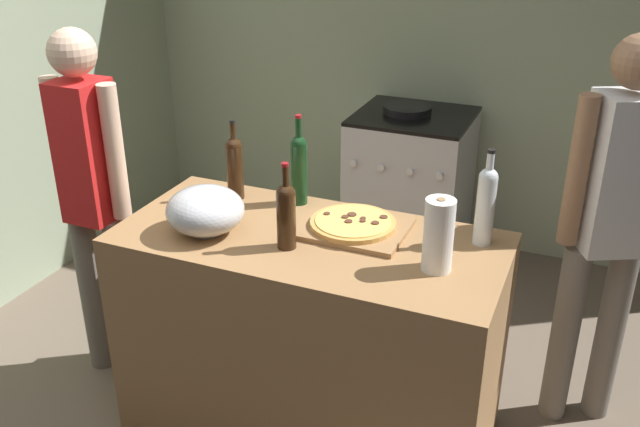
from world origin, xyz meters
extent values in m
cube|color=#6B5B4C|center=(0.00, 1.30, -0.01)|extent=(4.17, 3.20, 0.02)
cube|color=#99A889|center=(0.00, 2.65, 1.30)|extent=(4.17, 0.10, 2.60)
cube|color=#99A889|center=(-1.83, 1.30, 1.30)|extent=(0.10, 3.20, 2.60)
cube|color=#9E7247|center=(0.11, 0.69, 0.44)|extent=(1.43, 0.67, 0.89)
cube|color=#9E7247|center=(0.24, 0.80, 0.90)|extent=(0.40, 0.32, 0.02)
cylinder|color=tan|center=(0.24, 0.80, 0.92)|extent=(0.32, 0.32, 0.02)
cylinder|color=#EAC660|center=(0.24, 0.80, 0.93)|extent=(0.28, 0.28, 0.00)
cylinder|color=brown|center=(0.32, 0.80, 0.93)|extent=(0.03, 0.03, 0.01)
cylinder|color=brown|center=(0.23, 0.78, 0.93)|extent=(0.03, 0.03, 0.01)
cylinder|color=brown|center=(0.13, 0.81, 0.93)|extent=(0.02, 0.02, 0.01)
cylinder|color=brown|center=(0.27, 0.80, 0.93)|extent=(0.02, 0.02, 0.01)
cylinder|color=brown|center=(0.33, 0.86, 0.93)|extent=(0.03, 0.03, 0.01)
cylinder|color=brown|center=(0.20, 0.81, 0.93)|extent=(0.03, 0.03, 0.01)
cylinder|color=brown|center=(0.27, 0.82, 0.93)|extent=(0.02, 0.02, 0.01)
cylinder|color=brown|center=(0.22, 0.84, 0.93)|extent=(0.03, 0.03, 0.01)
cylinder|color=#B2B2B7|center=(-0.26, 0.57, 0.89)|extent=(0.12, 0.12, 0.01)
ellipsoid|color=silver|center=(-0.26, 0.57, 0.98)|extent=(0.29, 0.29, 0.17)
cylinder|color=white|center=(0.59, 0.63, 1.01)|extent=(0.10, 0.10, 0.25)
cylinder|color=#997551|center=(0.59, 0.63, 1.02)|extent=(0.03, 0.03, 0.26)
cylinder|color=silver|center=(0.70, 0.88, 1.01)|extent=(0.07, 0.07, 0.25)
sphere|color=silver|center=(0.70, 0.88, 1.14)|extent=(0.07, 0.07, 0.07)
cylinder|color=silver|center=(0.70, 0.88, 1.20)|extent=(0.03, 0.03, 0.07)
cylinder|color=black|center=(0.70, 0.88, 1.24)|extent=(0.03, 0.03, 0.01)
cylinder|color=#331E0F|center=(-0.31, 0.89, 1.00)|extent=(0.07, 0.07, 0.22)
sphere|color=#331E0F|center=(-0.31, 0.89, 1.11)|extent=(0.07, 0.07, 0.07)
cylinder|color=#331E0F|center=(-0.31, 0.89, 1.17)|extent=(0.02, 0.02, 0.08)
cylinder|color=black|center=(-0.31, 0.89, 1.21)|extent=(0.02, 0.02, 0.01)
cylinder|color=#143819|center=(-0.05, 0.95, 1.01)|extent=(0.07, 0.07, 0.25)
sphere|color=#143819|center=(-0.05, 0.95, 1.14)|extent=(0.07, 0.07, 0.07)
cylinder|color=#143819|center=(-0.05, 0.95, 1.20)|extent=(0.02, 0.02, 0.09)
cylinder|color=maroon|center=(-0.05, 0.95, 1.25)|extent=(0.03, 0.03, 0.01)
cylinder|color=#331E0F|center=(0.07, 0.58, 0.99)|extent=(0.07, 0.07, 0.21)
sphere|color=#331E0F|center=(0.07, 0.58, 1.09)|extent=(0.07, 0.07, 0.07)
cylinder|color=#331E0F|center=(0.07, 0.58, 1.15)|extent=(0.02, 0.02, 0.08)
cylinder|color=maroon|center=(0.07, 0.58, 1.20)|extent=(0.03, 0.03, 0.01)
cube|color=#B7B7BC|center=(0.06, 2.25, 0.44)|extent=(0.64, 0.60, 0.88)
cube|color=black|center=(0.06, 2.25, 0.89)|extent=(0.64, 0.60, 0.02)
cylinder|color=silver|center=(-0.18, 1.94, 0.69)|extent=(0.04, 0.02, 0.04)
cylinder|color=silver|center=(-0.02, 1.94, 0.69)|extent=(0.04, 0.02, 0.04)
cylinder|color=silver|center=(0.14, 1.94, 0.69)|extent=(0.04, 0.02, 0.04)
cylinder|color=silver|center=(0.30, 1.94, 0.69)|extent=(0.04, 0.02, 0.04)
cylinder|color=black|center=(0.01, 2.27, 0.92)|extent=(0.27, 0.27, 0.04)
cylinder|color=slate|center=(-0.97, 0.69, 0.39)|extent=(0.11, 0.11, 0.78)
cylinder|color=slate|center=(-0.79, 0.69, 0.39)|extent=(0.11, 0.11, 0.78)
cube|color=red|center=(-0.88, 0.69, 1.08)|extent=(0.19, 0.20, 0.59)
cylinder|color=beige|center=(-1.02, 0.69, 1.09)|extent=(0.08, 0.08, 0.56)
cylinder|color=beige|center=(-0.74, 0.69, 1.09)|extent=(0.08, 0.08, 0.56)
sphere|color=beige|center=(-0.88, 0.69, 1.48)|extent=(0.19, 0.19, 0.19)
cylinder|color=slate|center=(1.20, 1.24, 0.40)|extent=(0.11, 0.11, 0.80)
cylinder|color=slate|center=(1.03, 1.15, 0.40)|extent=(0.11, 0.11, 0.80)
cube|color=silver|center=(1.11, 1.20, 1.10)|extent=(0.28, 0.28, 0.60)
cylinder|color=#936B4C|center=(0.98, 1.13, 1.12)|extent=(0.08, 0.08, 0.57)
sphere|color=#936B4C|center=(1.11, 1.20, 1.51)|extent=(0.19, 0.19, 0.19)
camera|label=1|loc=(1.03, -1.41, 2.06)|focal=39.44mm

